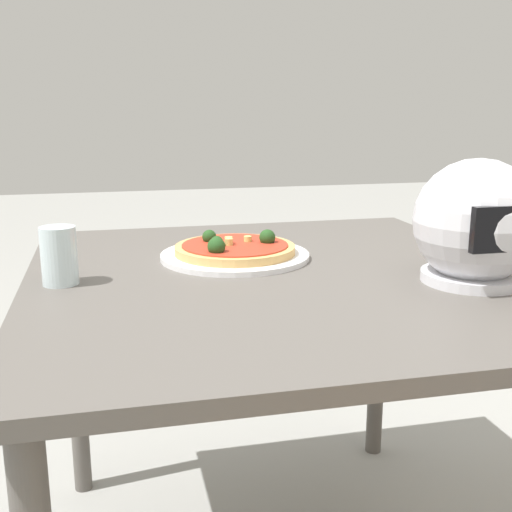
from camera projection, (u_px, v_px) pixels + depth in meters
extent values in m
cube|color=#5B5651|center=(279.00, 279.00, 1.33)|extent=(1.03, 1.10, 0.03)
cylinder|color=#5B5651|center=(378.00, 346.00, 1.99)|extent=(0.05, 0.05, 0.73)
cylinder|color=#5B5651|center=(76.00, 373.00, 1.79)|extent=(0.05, 0.05, 0.73)
cylinder|color=white|center=(235.00, 256.00, 1.45)|extent=(0.34, 0.34, 0.01)
cylinder|color=tan|center=(235.00, 249.00, 1.44)|extent=(0.27, 0.27, 0.02)
cylinder|color=red|center=(235.00, 245.00, 1.44)|extent=(0.24, 0.24, 0.00)
sphere|color=#234C1E|center=(209.00, 237.00, 1.47)|extent=(0.03, 0.03, 0.03)
sphere|color=#234C1E|center=(267.00, 237.00, 1.46)|extent=(0.04, 0.04, 0.04)
sphere|color=#234C1E|center=(217.00, 242.00, 1.42)|extent=(0.03, 0.03, 0.03)
sphere|color=#234C1E|center=(216.00, 246.00, 1.37)|extent=(0.04, 0.04, 0.04)
cylinder|color=#E0D172|center=(229.00, 242.00, 1.43)|extent=(0.02, 0.02, 0.02)
cylinder|color=#E0D172|center=(228.00, 240.00, 1.45)|extent=(0.02, 0.02, 0.02)
cylinder|color=#E0D172|center=(248.00, 239.00, 1.47)|extent=(0.02, 0.02, 0.01)
sphere|color=silver|center=(477.00, 221.00, 1.23)|extent=(0.24, 0.24, 0.24)
cylinder|color=silver|center=(472.00, 277.00, 1.26)|extent=(0.20, 0.20, 0.02)
cube|color=black|center=(510.00, 229.00, 1.13)|extent=(0.15, 0.02, 0.08)
cylinder|color=silver|center=(59.00, 256.00, 1.23)|extent=(0.07, 0.07, 0.11)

